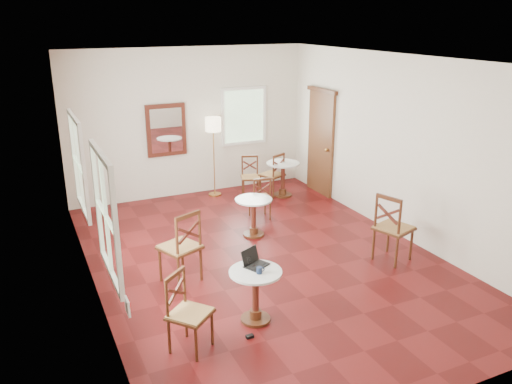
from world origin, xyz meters
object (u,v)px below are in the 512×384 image
cafe_table_near (255,290)px  navy_mug (260,270)px  chair_mid_b (393,228)px  chair_near_a (181,247)px  cafe_table_mid (254,213)px  chair_back_a (273,174)px  water_glass (248,261)px  chair_back_b (250,177)px  chair_mid_a (260,198)px  power_adapter (250,336)px  mouse (252,266)px  chair_near_b (188,313)px  cafe_table_back (283,175)px  floor_lamp (213,130)px  laptop (254,261)px

cafe_table_near → navy_mug: 0.31m
cafe_table_near → chair_mid_b: (2.58, 0.63, 0.12)m
chair_near_a → cafe_table_near: bearing=88.2°
cafe_table_mid → navy_mug: bearing=-113.3°
chair_back_a → water_glass: bearing=35.1°
cafe_table_near → chair_back_b: bearing=66.2°
chair_mid_b → chair_near_a: bearing=58.9°
chair_mid_a → navy_mug: 3.48m
chair_back_b → power_adapter: bearing=-95.8°
cafe_table_mid → mouse: size_ratio=7.04×
chair_near_a → chair_mid_b: 3.17m
chair_near_a → mouse: size_ratio=11.40×
chair_near_b → power_adapter: size_ratio=10.18×
cafe_table_back → navy_mug: size_ratio=6.89×
cafe_table_near → navy_mug: navy_mug is taller
cafe_table_mid → navy_mug: (-1.06, -2.46, 0.31)m
cafe_table_near → chair_back_a: 4.73m
chair_mid_a → chair_back_b: chair_back_b is taller
floor_lamp → chair_near_a: bearing=-117.8°
mouse → navy_mug: bearing=-107.3°
cafe_table_near → chair_back_a: chair_back_a is taller
cafe_table_mid → cafe_table_back: 2.14m
cafe_table_near → navy_mug: size_ratio=6.52×
cafe_table_near → water_glass: (-0.02, 0.18, 0.31)m
cafe_table_back → chair_mid_b: size_ratio=0.67×
chair_mid_a → chair_back_b: size_ratio=0.97×
chair_near_a → navy_mug: chair_near_a is taller
cafe_table_near → chair_mid_b: size_ratio=0.63×
cafe_table_mid → chair_near_a: chair_near_a is taller
chair_mid_a → mouse: size_ratio=8.68×
floor_lamp → mouse: (-1.22, -4.53, -0.69)m
chair_mid_a → navy_mug: chair_mid_a is taller
chair_near_a → chair_back_b: (2.40, 2.95, -0.12)m
cafe_table_back → chair_near_b: bearing=-129.1°
chair_near_a → power_adapter: (0.30, -1.65, -0.51)m
cafe_table_back → navy_mug: bearing=-121.3°
power_adapter → cafe_table_near: bearing=54.6°
chair_back_b → mouse: size_ratio=8.91×
water_glass → cafe_table_near: bearing=-85.1°
cafe_table_back → chair_mid_a: bearing=-135.7°
chair_near_b → chair_back_a: (3.24, 4.31, -0.01)m
water_glass → laptop: bearing=-22.4°
chair_near_b → cafe_table_mid: bearing=12.5°
chair_near_a → laptop: bearing=92.4°
chair_mid_b → navy_mug: bearing=87.2°
laptop → cafe_table_back: bearing=31.4°
cafe_table_mid → chair_near_b: (-1.99, -2.58, 0.05)m
laptop → chair_mid_b: bearing=-15.4°
cafe_table_near → laptop: laptop is taller
cafe_table_near → water_glass: size_ratio=6.02×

